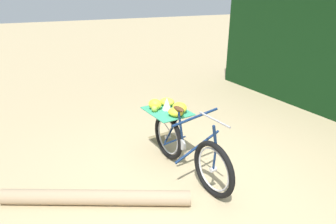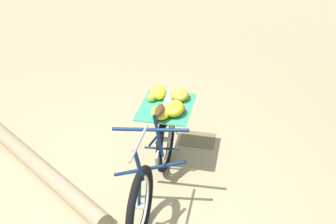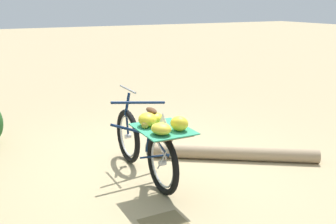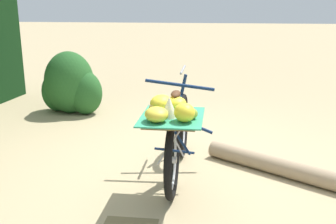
% 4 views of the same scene
% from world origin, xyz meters
% --- Properties ---
extents(ground_plane, '(60.00, 60.00, 0.00)m').
position_xyz_m(ground_plane, '(0.00, 0.00, 0.00)').
color(ground_plane, tan).
extents(bicycle, '(0.71, 1.78, 1.03)m').
position_xyz_m(bicycle, '(0.10, 0.43, 0.51)').
color(bicycle, black).
rests_on(bicycle, ground_plane).
extents(fallen_log, '(2.02, 1.41, 0.18)m').
position_xyz_m(fallen_log, '(-1.22, 0.36, 0.09)').
color(fallen_log, '#9E8466').
rests_on(fallen_log, ground_plane).
extents(leaf_litter_patch, '(0.44, 0.36, 0.01)m').
position_xyz_m(leaf_litter_patch, '(0.38, 1.39, 0.00)').
color(leaf_litter_patch, olive).
rests_on(leaf_litter_patch, ground_plane).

